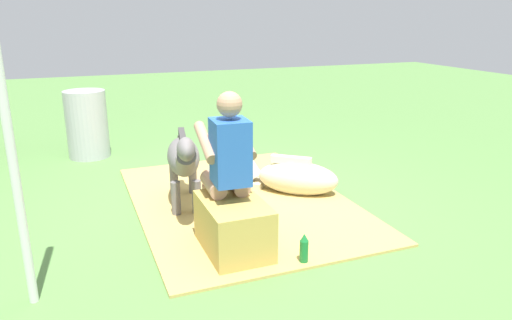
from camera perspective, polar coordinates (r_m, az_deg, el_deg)
name	(u,v)px	position (r m, az deg, el deg)	size (l,w,h in m)	color
ground_plane	(236,208)	(4.89, -2.41, -5.78)	(24.00, 24.00, 0.00)	#568442
hay_patch	(241,201)	(5.04, -1.83, -4.90)	(3.00, 2.13, 0.02)	tan
hay_bale	(233,227)	(3.95, -2.71, -7.95)	(0.73, 0.48, 0.45)	tan
person_seated	(227,162)	(3.92, -3.49, -0.29)	(0.68, 0.44, 1.33)	tan
pony_standing	(184,159)	(4.77, -8.59, 0.17)	(1.34, 0.47, 0.88)	slate
pony_lying	(289,176)	(5.25, 3.95, -1.97)	(1.06, 1.21, 0.42)	beige
soda_bottle	(304,250)	(3.82, 5.74, -10.56)	(0.07, 0.07, 0.26)	#197233
water_barrel	(87,124)	(6.91, -19.48, 4.04)	(0.55, 0.55, 0.91)	#B2B2B7
tent_pole_left	(11,147)	(3.34, -27.19, 1.39)	(0.06, 0.06, 2.20)	silver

